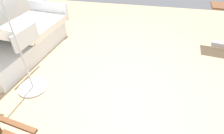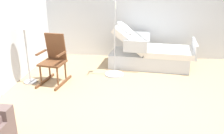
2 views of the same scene
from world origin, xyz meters
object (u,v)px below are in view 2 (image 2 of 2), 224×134
at_px(hospital_bed, 150,54).
at_px(floor_lamp, 23,26).
at_px(rocking_chair, 54,59).
at_px(iv_pole, 114,65).

height_order(hospital_bed, floor_lamp, floor_lamp).
height_order(hospital_bed, rocking_chair, hospital_bed).
bearing_deg(iv_pole, floor_lamp, 109.61).
bearing_deg(rocking_chair, hospital_bed, -59.81).
bearing_deg(floor_lamp, rocking_chair, -78.59).
xyz_separation_m(rocking_chair, iv_pole, (0.52, -1.24, -0.25)).
height_order(floor_lamp, iv_pole, iv_pole).
height_order(rocking_chair, iv_pole, iv_pole).
xyz_separation_m(hospital_bed, iv_pole, (-0.68, 0.83, -0.07)).
distance_m(hospital_bed, floor_lamp, 3.04).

